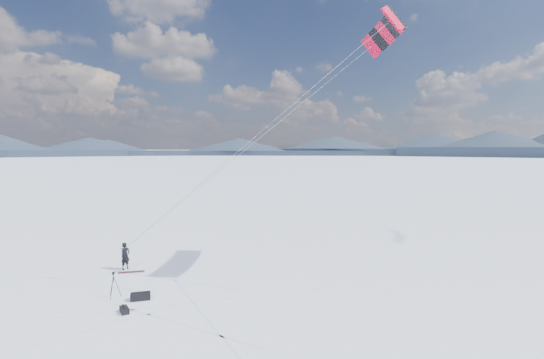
% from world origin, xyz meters
% --- Properties ---
extents(ground, '(1800.00, 1800.00, 0.00)m').
position_xyz_m(ground, '(0.00, 0.00, 0.00)').
color(ground, white).
extents(horizon_hills, '(704.00, 705.94, 8.00)m').
position_xyz_m(horizon_hills, '(-0.00, 0.00, 3.10)').
color(horizon_hills, '#19232F').
rests_on(horizon_hills, ground).
extents(snow_tracks, '(17.62, 10.25, 0.01)m').
position_xyz_m(snow_tracks, '(0.33, 0.01, 0.00)').
color(snow_tracks, silver).
rests_on(snow_tracks, ground).
extents(snowkiter, '(0.57, 0.68, 1.58)m').
position_xyz_m(snowkiter, '(-0.73, 4.09, 0.00)').
color(snowkiter, black).
rests_on(snowkiter, ground).
extents(snowboard, '(1.42, 0.80, 0.04)m').
position_xyz_m(snowboard, '(-0.14, 3.66, 0.02)').
color(snowboard, maroon).
rests_on(snowboard, ground).
extents(tripod, '(0.60, 0.53, 1.24)m').
position_xyz_m(tripod, '(1.00, 0.07, 0.80)').
color(tripod, black).
rests_on(tripod, ground).
extents(gear_bag_a, '(0.97, 0.74, 0.39)m').
position_xyz_m(gear_bag_a, '(2.38, 0.01, 0.17)').
color(gear_bag_a, black).
rests_on(gear_bag_a, ground).
extents(gear_bag_b, '(0.64, 0.67, 0.29)m').
position_xyz_m(gear_bag_b, '(2.40, -1.42, 0.13)').
color(gear_bag_b, black).
rests_on(gear_bag_b, ground).
extents(power_kite, '(15.71, 5.68, 13.00)m').
position_xyz_m(power_kite, '(13.76, 5.75, 13.31)').
color(power_kite, red).
rests_on(power_kite, ground).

